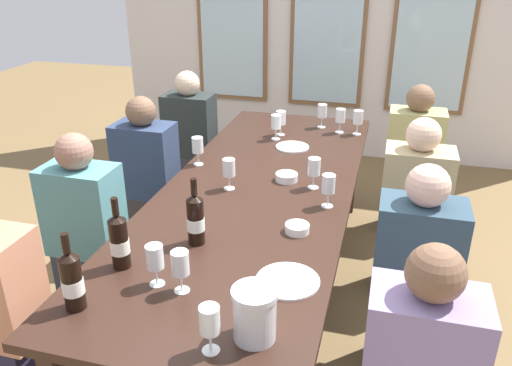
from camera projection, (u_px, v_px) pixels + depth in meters
The scene contains 29 objects.
ground_plane at pixel (258, 298), 3.12m from camera, with size 12.00×12.00×0.00m, color brown.
back_wall_with_windows at pixel (330, 6), 4.81m from camera, with size 4.22×0.10×2.90m.
dining_table at pixel (258, 198), 2.84m from camera, with size 1.02×2.81×0.74m.
white_plate_0 at pixel (288, 281), 2.01m from camera, with size 0.25×0.25×0.01m, color white.
white_plate_1 at pixel (292, 147), 3.39m from camera, with size 0.22×0.22×0.01m, color white.
metal_pitcher at pixel (255, 314), 1.69m from camera, with size 0.16×0.16×0.19m.
wine_bottle_0 at pixel (196, 219), 2.24m from camera, with size 0.08×0.08×0.31m.
wine_bottle_1 at pixel (119, 241), 2.07m from camera, with size 0.08×0.08×0.31m.
wine_bottle_2 at pixel (72, 280), 1.82m from camera, with size 0.08×0.08×0.31m.
tasting_bowl_0 at pixel (287, 177), 2.89m from camera, with size 0.13×0.13×0.04m, color white.
tasting_bowl_1 at pixel (297, 228), 2.36m from camera, with size 0.11×0.11×0.04m, color white.
wine_glass_0 at pixel (358, 118), 3.59m from camera, with size 0.07×0.07×0.17m.
wine_glass_1 at pixel (281, 118), 3.57m from camera, with size 0.07×0.07×0.17m.
wine_glass_2 at pixel (210, 322), 1.62m from camera, with size 0.07×0.07×0.17m.
wine_glass_3 at pixel (155, 259), 1.95m from camera, with size 0.07×0.07×0.17m.
wine_glass_4 at pixel (314, 167), 2.76m from camera, with size 0.07×0.07×0.17m.
wine_glass_5 at pixel (276, 123), 3.49m from camera, with size 0.07×0.07×0.17m.
wine_glass_6 at pixel (328, 185), 2.56m from camera, with size 0.07×0.07×0.17m.
wine_glass_7 at pixel (322, 111), 3.73m from camera, with size 0.07×0.07×0.17m.
wine_glass_8 at pixel (180, 264), 1.91m from camera, with size 0.07×0.07×0.17m.
wine_glass_9 at pixel (198, 146), 3.07m from camera, with size 0.07×0.07×0.17m.
wine_glass_10 at pixel (229, 169), 2.75m from camera, with size 0.07×0.07×0.17m.
wine_glass_11 at pixel (340, 117), 3.62m from camera, with size 0.07×0.07×0.17m.
seated_person_2 at pixel (148, 183), 3.39m from camera, with size 0.38×0.24×1.11m.
seated_person_3 at pixel (412, 214), 2.99m from camera, with size 0.38×0.24×1.11m.
seated_person_4 at pixel (191, 145), 4.06m from camera, with size 0.38×0.24×1.11m.
seated_person_5 at pixel (411, 165), 3.67m from camera, with size 0.38×0.24×1.11m.
seated_person_6 at pixel (87, 237), 2.75m from camera, with size 0.38×0.24×1.11m.
seated_person_7 at pixel (413, 281), 2.38m from camera, with size 0.38×0.24×1.11m.
Camera 1 is at (0.65, -2.47, 1.93)m, focal length 36.05 mm.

